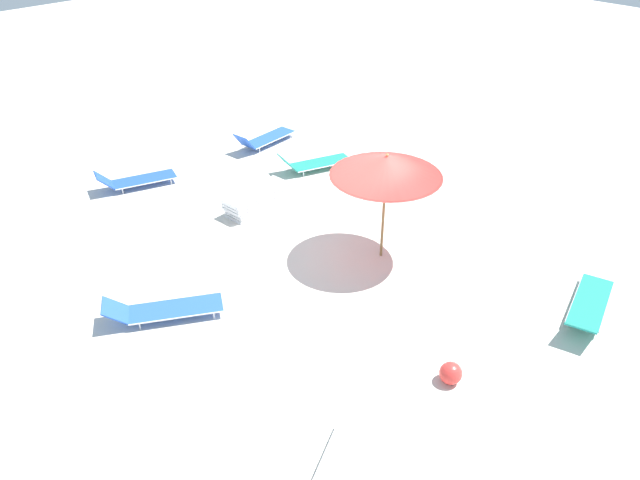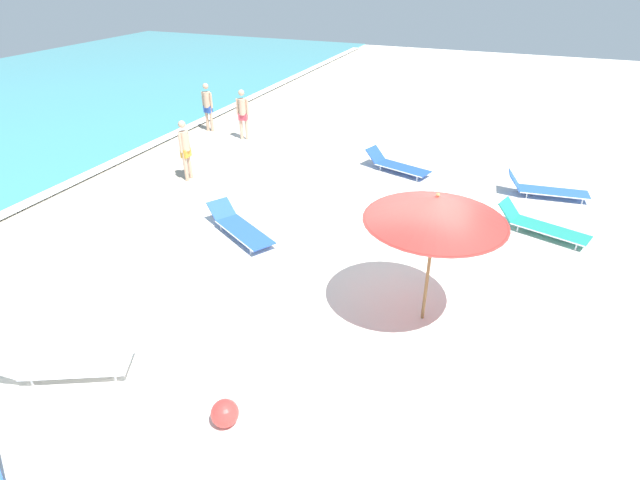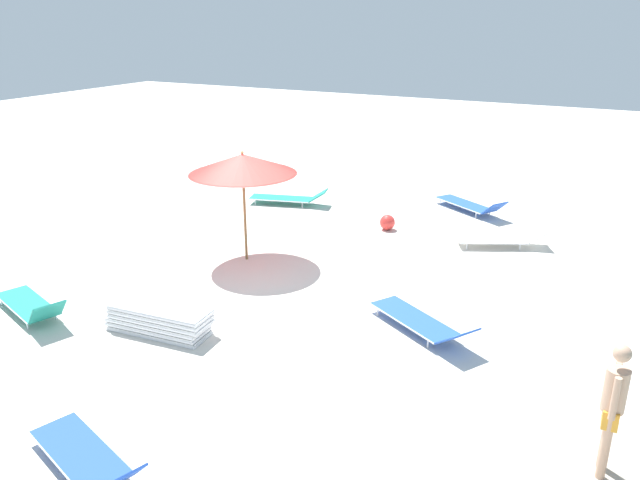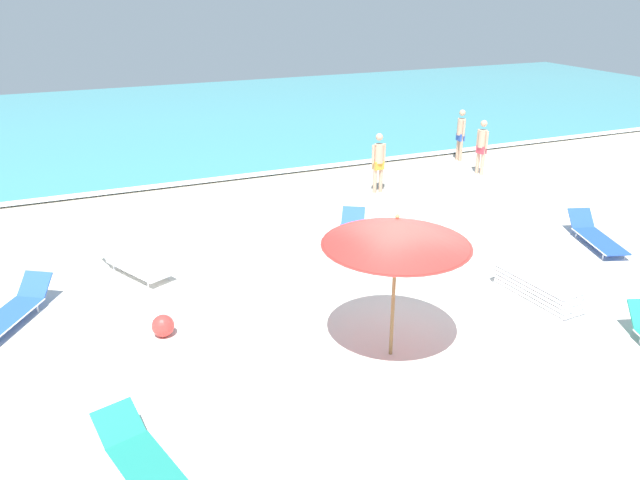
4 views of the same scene
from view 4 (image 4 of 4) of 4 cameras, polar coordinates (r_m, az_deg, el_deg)
name	(u,v)px [view 4 (image 4 of 4)]	position (r m, az deg, el deg)	size (l,w,h in m)	color
ground_plane	(403,333)	(11.48, 7.57, -8.45)	(60.00, 60.00, 0.16)	silver
ocean_water	(179,119)	(29.42, -12.78, 10.77)	(60.00, 20.08, 0.07)	teal
beach_umbrella	(397,232)	(9.72, 7.02, 0.74)	(2.37, 2.37, 2.51)	olive
lounger_stack	(538,287)	(12.98, 19.28, -4.11)	(0.78, 1.97, 0.49)	white
sun_lounger_under_umbrella	(7,314)	(12.73, -26.68, -6.09)	(1.74, 2.28, 0.55)	blue
sun_lounger_beside_umbrella	(148,467)	(8.54, -15.45, -19.39)	(1.20, 2.36, 0.49)	#1E8475
sun_lounger_near_water_left	(134,263)	(13.96, -16.66, -2.04)	(1.45, 2.14, 0.47)	white
sun_lounger_mid_beach_solo	(596,236)	(16.16, 23.91, 0.36)	(1.22, 2.15, 0.57)	blue
sun_lounger_mid_beach_pair_b	(350,233)	(14.95, 2.77, 0.60)	(1.67, 2.24, 0.51)	blue
beachgoer_wading_adult	(461,132)	(22.26, 12.75, 9.62)	(0.27, 0.45, 1.76)	tan
beachgoer_shoreline_child	(379,159)	(18.37, 5.38, 7.36)	(0.45, 0.27, 1.76)	tan
beachgoer_strolling_adult	(482,144)	(20.71, 14.59, 8.49)	(0.27, 0.44, 1.76)	tan
beach_ball	(163,326)	(11.41, -14.16, -7.61)	(0.40, 0.40, 0.40)	red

